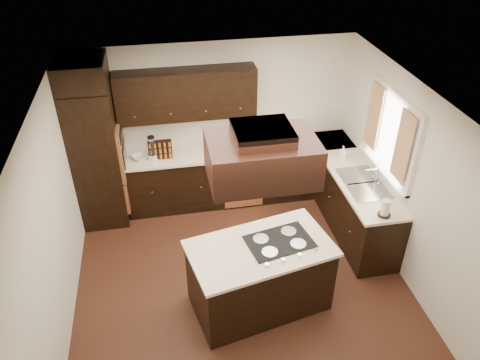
{
  "coord_description": "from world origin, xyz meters",
  "views": [
    {
      "loc": [
        -0.82,
        -4.31,
        4.51
      ],
      "look_at": [
        0.1,
        0.6,
        1.15
      ],
      "focal_mm": 35.0,
      "sensor_mm": 36.0,
      "label": 1
    }
  ],
  "objects_px": {
    "oven_column": "(97,156)",
    "spice_rack": "(160,150)",
    "range_hood": "(262,159)",
    "island": "(260,277)"
  },
  "relations": [
    {
      "from": "range_hood",
      "to": "spice_rack",
      "type": "bearing_deg",
      "value": 113.29
    },
    {
      "from": "spice_rack",
      "to": "oven_column",
      "type": "bearing_deg",
      "value": -178.2
    },
    {
      "from": "range_hood",
      "to": "spice_rack",
      "type": "height_order",
      "value": "range_hood"
    },
    {
      "from": "range_hood",
      "to": "spice_rack",
      "type": "xyz_separation_m",
      "value": [
        -0.98,
        2.28,
        -1.1
      ]
    },
    {
      "from": "range_hood",
      "to": "spice_rack",
      "type": "relative_size",
      "value": 3.04
    },
    {
      "from": "island",
      "to": "range_hood",
      "type": "height_order",
      "value": "range_hood"
    },
    {
      "from": "island",
      "to": "spice_rack",
      "type": "height_order",
      "value": "spice_rack"
    },
    {
      "from": "oven_column",
      "to": "island",
      "type": "bearing_deg",
      "value": -48.33
    },
    {
      "from": "oven_column",
      "to": "range_hood",
      "type": "distance_m",
      "value": 3.13
    },
    {
      "from": "oven_column",
      "to": "spice_rack",
      "type": "relative_size",
      "value": 6.14
    }
  ]
}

